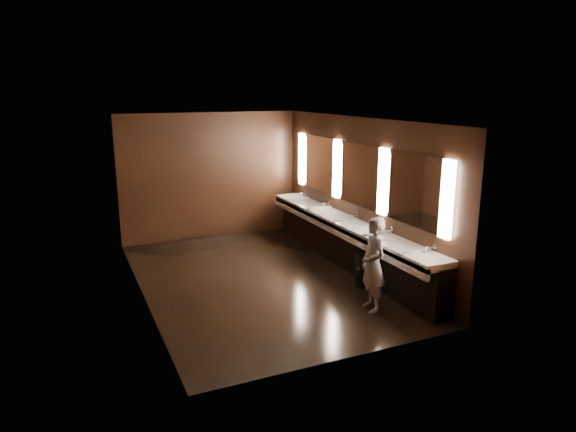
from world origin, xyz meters
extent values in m
plane|color=black|center=(0.00, 0.00, 0.00)|extent=(6.00, 6.00, 0.00)
cube|color=#2D2D2B|center=(0.00, 0.00, 2.80)|extent=(4.00, 6.00, 0.02)
cube|color=black|center=(0.00, 3.00, 1.40)|extent=(4.00, 0.02, 2.80)
cube|color=black|center=(0.00, -3.00, 1.40)|extent=(4.00, 0.02, 2.80)
cube|color=black|center=(-2.00, 0.00, 1.40)|extent=(0.02, 6.00, 2.80)
cube|color=black|center=(2.00, 0.00, 1.40)|extent=(0.02, 6.00, 2.80)
cube|color=black|center=(1.82, 0.00, 0.40)|extent=(0.36, 5.40, 0.81)
cube|color=silver|center=(1.73, 0.00, 0.85)|extent=(0.55, 5.40, 0.12)
cube|color=silver|center=(1.48, 0.00, 0.77)|extent=(0.06, 5.40, 0.18)
cylinder|color=silver|center=(1.91, -2.20, 0.99)|extent=(0.18, 0.04, 0.04)
cylinder|color=silver|center=(1.91, -1.10, 0.99)|extent=(0.18, 0.04, 0.04)
cylinder|color=silver|center=(1.91, 0.00, 0.99)|extent=(0.18, 0.04, 0.04)
cylinder|color=silver|center=(1.91, 1.10, 0.99)|extent=(0.18, 0.04, 0.04)
cylinder|color=silver|center=(1.91, 2.20, 0.99)|extent=(0.18, 0.04, 0.04)
cube|color=#FFE3CB|center=(1.97, -2.40, 1.75)|extent=(0.06, 0.22, 1.15)
cube|color=white|center=(1.99, -1.60, 1.75)|extent=(0.03, 1.32, 1.15)
cube|color=#FFE3CB|center=(1.97, -0.80, 1.75)|extent=(0.06, 0.23, 1.15)
cube|color=white|center=(1.99, 0.00, 1.75)|extent=(0.03, 1.32, 1.15)
cube|color=#FFE3CB|center=(1.97, 0.80, 1.75)|extent=(0.06, 0.23, 1.15)
cube|color=white|center=(1.99, 1.60, 1.75)|extent=(0.03, 1.32, 1.15)
cube|color=#FFE3CB|center=(1.97, 2.40, 1.75)|extent=(0.06, 0.22, 1.15)
imported|color=#90AAD7|center=(1.11, -1.89, 0.73)|extent=(0.42, 0.58, 1.46)
cylinder|color=black|center=(1.58, -0.99, 0.30)|extent=(0.50, 0.50, 0.61)
camera|label=1|loc=(-3.05, -8.02, 3.29)|focal=32.00mm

